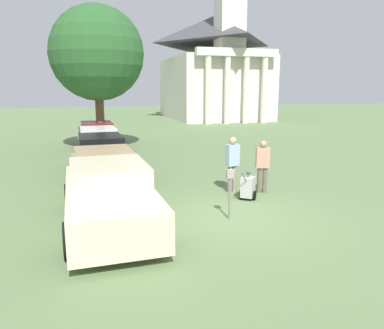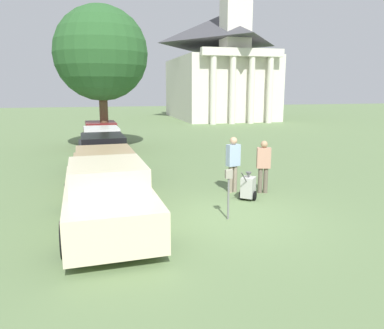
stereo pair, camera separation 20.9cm
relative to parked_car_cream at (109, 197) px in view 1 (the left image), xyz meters
name	(u,v)px [view 1 (the left image)]	position (x,y,z in m)	size (l,w,h in m)	color
ground_plane	(232,218)	(3.04, -0.21, -0.74)	(120.00, 120.00, 0.00)	#607A4C
parked_car_cream	(109,197)	(0.00, 0.00, 0.00)	(2.22, 5.02, 1.59)	beige
parked_car_tan	(104,173)	(0.00, 2.94, -0.07)	(2.20, 5.07, 1.43)	tan
parked_car_black	(101,156)	(0.00, 5.80, -0.02)	(2.09, 5.22, 1.53)	black
parked_car_white	(98,144)	(0.00, 9.29, -0.07)	(2.09, 4.75, 1.47)	silver
parked_car_maroon	(97,136)	(0.00, 12.15, -0.04)	(2.10, 5.32, 1.48)	maroon
parking_meter	(230,185)	(2.95, -0.25, 0.16)	(0.18, 0.09, 1.28)	slate
person_worker	(232,161)	(3.93, 2.09, 0.27)	(0.46, 0.33, 1.78)	gray
person_supervisor	(263,163)	(4.83, 1.79, 0.20)	(0.47, 0.33, 1.67)	#665B4C
equipment_cart	(248,187)	(4.10, 1.21, -0.36)	(0.76, 0.90, 1.00)	#B2B2AD
church	(214,63)	(12.84, 30.57, 5.10)	(9.36, 14.11, 22.28)	silver
shade_tree	(97,54)	(0.20, 11.66, 4.24)	(4.79, 4.79, 7.39)	brown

